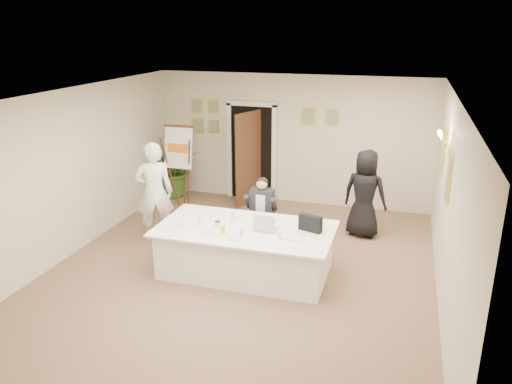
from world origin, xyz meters
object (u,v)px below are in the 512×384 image
object	(u,v)px
conference_table	(245,250)
oj_glass	(223,230)
paper_stack	(293,238)
laptop	(266,221)
standing_man	(154,192)
flip_chart	(181,170)
standing_woman	(365,194)
laptop_bag	(310,223)
potted_palm	(174,168)
seated_man	(261,212)
steel_jug	(218,225)

from	to	relation	value
conference_table	oj_glass	distance (m)	0.61
paper_stack	laptop	bearing A→B (deg)	152.53
standing_man	flip_chart	bearing A→B (deg)	-108.70
standing_woman	laptop_bag	bearing A→B (deg)	84.14
standing_man	oj_glass	distance (m)	2.04
potted_palm	oj_glass	world-z (taller)	potted_palm
standing_man	potted_palm	bearing A→B (deg)	-100.15
conference_table	seated_man	size ratio (longest dim) A/B	2.13
conference_table	steel_jug	distance (m)	0.61
potted_palm	oj_glass	xyz separation A→B (m)	(2.50, -3.49, 0.18)
standing_woman	oj_glass	xyz separation A→B (m)	(-1.89, -2.40, 0.01)
seated_man	oj_glass	bearing A→B (deg)	-99.33
standing_man	laptop_bag	world-z (taller)	standing_man
flip_chart	potted_palm	world-z (taller)	flip_chart
standing_woman	potted_palm	xyz separation A→B (m)	(-4.39, 1.09, -0.17)
seated_man	standing_woman	size ratio (longest dim) A/B	0.78
flip_chart	standing_woman	size ratio (longest dim) A/B	1.07
seated_man	standing_man	distance (m)	1.96
seated_man	standing_man	bearing A→B (deg)	-172.46
laptop	laptop_bag	distance (m)	0.68
conference_table	laptop_bag	size ratio (longest dim) A/B	7.41
standing_man	laptop_bag	bearing A→B (deg)	140.33
flip_chart	laptop_bag	xyz separation A→B (m)	(3.25, -2.37, 0.09)
flip_chart	standing_man	world-z (taller)	standing_man
paper_stack	conference_table	bearing A→B (deg)	165.88
paper_stack	standing_woman	bearing A→B (deg)	69.52
flip_chart	potted_palm	bearing A→B (deg)	128.13
conference_table	laptop_bag	distance (m)	1.13
oj_glass	steel_jug	size ratio (longest dim) A/B	1.18
flip_chart	steel_jug	bearing A→B (deg)	-55.25
standing_man	paper_stack	distance (m)	2.92
flip_chart	paper_stack	distance (m)	4.10
flip_chart	conference_table	bearing A→B (deg)	-48.31
potted_palm	oj_glass	distance (m)	4.30
laptop_bag	paper_stack	bearing A→B (deg)	-99.95
seated_man	laptop	size ratio (longest dim) A/B	3.49
standing_woman	potted_palm	bearing A→B (deg)	-0.94
flip_chart	standing_woman	distance (m)	3.93
conference_table	standing_woman	world-z (taller)	standing_woman
conference_table	potted_palm	distance (m)	4.19
laptop_bag	laptop	bearing A→B (deg)	-151.97
conference_table	oj_glass	world-z (taller)	oj_glass
steel_jug	flip_chart	bearing A→B (deg)	124.75
conference_table	laptop	world-z (taller)	laptop
laptop	oj_glass	world-z (taller)	laptop
conference_table	potted_palm	size ratio (longest dim) A/B	2.07
standing_woman	seated_man	bearing A→B (deg)	44.11
seated_man	paper_stack	bearing A→B (deg)	-57.05
conference_table	flip_chart	world-z (taller)	flip_chart
steel_jug	potted_palm	bearing A→B (deg)	125.41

